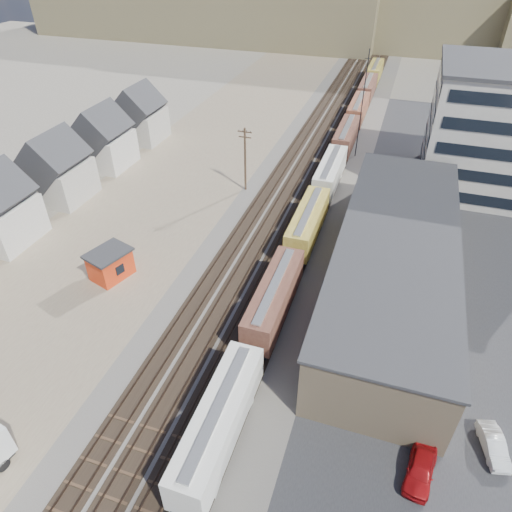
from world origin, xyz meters
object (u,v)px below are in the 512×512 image
(parked_car_blue, at_px, (486,172))
(freight_train, at_px, (339,153))
(maintenance_shed, at_px, (110,264))
(parked_car_red, at_px, (421,469))
(utility_pole_north, at_px, (245,158))
(parked_car_white, at_px, (493,446))

(parked_car_blue, bearing_deg, freight_train, 151.10)
(maintenance_shed, distance_m, parked_car_red, 38.15)
(utility_pole_north, xyz_separation_m, parked_car_blue, (36.06, 16.69, -4.53))
(maintenance_shed, height_order, parked_car_white, maintenance_shed)
(utility_pole_north, xyz_separation_m, maintenance_shed, (-7.87, -25.31, -3.49))
(freight_train, xyz_separation_m, utility_pole_north, (-12.30, -11.98, 2.50))
(freight_train, distance_m, utility_pole_north, 17.35)
(utility_pole_north, height_order, parked_car_white, utility_pole_north)
(freight_train, bearing_deg, parked_car_white, -66.14)
(parked_car_red, distance_m, parked_car_blue, 56.38)
(parked_car_white, bearing_deg, parked_car_blue, 72.50)
(utility_pole_north, bearing_deg, parked_car_blue, 24.84)
(parked_car_red, distance_m, parked_car_white, 6.70)
(utility_pole_north, relative_size, parked_car_red, 2.05)
(utility_pole_north, height_order, parked_car_blue, utility_pole_north)
(freight_train, bearing_deg, parked_car_blue, 11.23)
(freight_train, height_order, maintenance_shed, freight_train)
(freight_train, xyz_separation_m, maintenance_shed, (-20.17, -37.29, -0.98))
(utility_pole_north, distance_m, parked_car_red, 48.09)
(utility_pole_north, relative_size, parked_car_blue, 1.81)
(parked_car_blue, bearing_deg, parked_car_red, -138.66)
(utility_pole_north, relative_size, maintenance_shed, 1.74)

